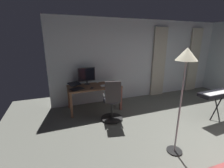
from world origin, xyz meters
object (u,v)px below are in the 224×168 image
Objects in this scene: computer_monitor at (87,75)px; cell_phone_by_monitor at (75,86)px; office_chair at (112,103)px; computer_mouse at (97,82)px; piano_keyboard at (220,94)px; desk at (94,89)px; cell_phone_face_up at (92,88)px; laptop at (76,87)px; computer_keyboard at (108,85)px; floor_lamp at (185,66)px.

computer_monitor is 0.47m from cell_phone_by_monitor.
office_chair is at bearing 157.71° from cell_phone_by_monitor.
computer_mouse is 0.08× the size of piano_keyboard.
desk is 10.42× the size of cell_phone_by_monitor.
cell_phone_face_up is at bearing 170.26° from cell_phone_by_monitor.
piano_keyboard reaches higher than computer_mouse.
computer_monitor is at bearing -160.85° from laptop.
laptop is at bearing 147.79° from office_chair.
computer_monitor is 3.50× the size of cell_phone_by_monitor.
laptop is at bearing 44.10° from computer_monitor.
computer_monitor is (0.16, -0.25, 0.37)m from desk.
office_chair is 7.53× the size of cell_phone_by_monitor.
office_chair is at bearing 79.50° from computer_keyboard.
computer_monitor is 2.87m from floor_lamp.
office_chair is 0.88× the size of piano_keyboard.
cell_phone_face_up is at bearing 59.08° from desk.
office_chair is at bearing 149.11° from cell_phone_face_up.
floor_lamp is at bearing 151.08° from cell_phone_by_monitor.
laptop is 4.50× the size of computer_mouse.
office_chair is at bearing 92.86° from computer_mouse.
computer_mouse is (0.06, -1.14, 0.24)m from office_chair.
computer_mouse reaches higher than computer_keyboard.
office_chair reaches higher than laptop.
computer_monitor is at bearing 5.28° from computer_mouse.
piano_keyboard is at bearing -6.78° from office_chair.
computer_keyboard is at bearing 162.31° from desk.
computer_mouse is (-0.33, -0.03, -0.27)m from computer_monitor.
computer_monitor is at bearing -58.00° from desk.
computer_keyboard reaches higher than cell_phone_face_up.
floor_lamp reaches higher than computer_keyboard.
piano_keyboard is (-3.32, 1.90, -0.02)m from cell_phone_by_monitor.
office_chair is 2.61× the size of computer_keyboard.
laptop is (0.90, -0.00, 0.04)m from computer_keyboard.
piano_keyboard is (-2.56, 0.87, 0.20)m from office_chair.
desk is at bearing 117.28° from office_chair.
floor_lamp is (-1.45, 2.23, 0.84)m from laptop.
computer_keyboard is at bearing -166.43° from cell_phone_by_monitor.
floor_lamp reaches higher than laptop.
floor_lamp is at bearing 111.35° from desk.
computer_keyboard is 2.88× the size of cell_phone_face_up.
computer_keyboard is 2.45m from floor_lamp.
floor_lamp is (-0.91, 2.34, 0.98)m from desk.
computer_mouse is 2.86m from floor_lamp.
computer_monitor is 5.04× the size of computer_mouse.
cell_phone_by_monitor is (-0.00, -0.28, -0.05)m from laptop.
laptop is 0.81m from computer_mouse.
piano_keyboard reaches higher than desk.
computer_mouse reaches higher than desk.
laptop reaches higher than computer_keyboard.
cell_phone_by_monitor is at bearing 12.36° from computer_monitor.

